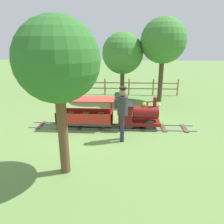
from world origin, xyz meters
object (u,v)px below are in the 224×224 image
park_bench (120,96)px  oak_tree_far (58,62)px  locomotive (137,114)px  oak_tree_near (163,41)px  oak_tree_distant (123,53)px  passenger_car (85,115)px  conductor_person (123,110)px

park_bench → oak_tree_far: 6.04m
locomotive → oak_tree_near: 4.50m
oak_tree_distant → park_bench: bearing=-5.1°
locomotive → oak_tree_far: oak_tree_far is taller
passenger_car → park_bench: size_ratio=1.54×
locomotive → park_bench: locomotive is taller
conductor_person → park_bench: bearing=-177.4°
conductor_person → locomotive: bearing=155.2°
oak_tree_far → park_bench: bearing=169.1°
oak_tree_near → conductor_person: bearing=-21.2°
locomotive → oak_tree_far: 3.78m
park_bench → oak_tree_near: (-0.72, 1.95, 2.46)m
passenger_car → oak_tree_near: 5.31m
locomotive → conductor_person: conductor_person is taller
conductor_person → park_bench: conductor_person is taller
locomotive → oak_tree_far: (2.73, -1.72, 1.96)m
passenger_car → oak_tree_far: oak_tree_far is taller
conductor_person → oak_tree_distant: oak_tree_distant is taller
passenger_car → oak_tree_distant: 4.46m
passenger_car → conductor_person: 1.73m
park_bench → oak_tree_far: oak_tree_far is taller
locomotive → passenger_car: locomotive is taller
passenger_car → park_bench: (-2.86, 1.12, -0.01)m
park_bench → oak_tree_distant: 2.14m
oak_tree_near → passenger_car: bearing=-40.6°
conductor_person → oak_tree_near: (-4.60, 1.78, 1.92)m
locomotive → conductor_person: (1.02, -0.47, 0.47)m
locomotive → passenger_car: bearing=-90.0°
conductor_person → oak_tree_near: size_ratio=0.41×
locomotive → passenger_car: size_ratio=0.72×
conductor_person → oak_tree_near: bearing=158.8°
oak_tree_near → oak_tree_far: (6.31, -3.03, -0.43)m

